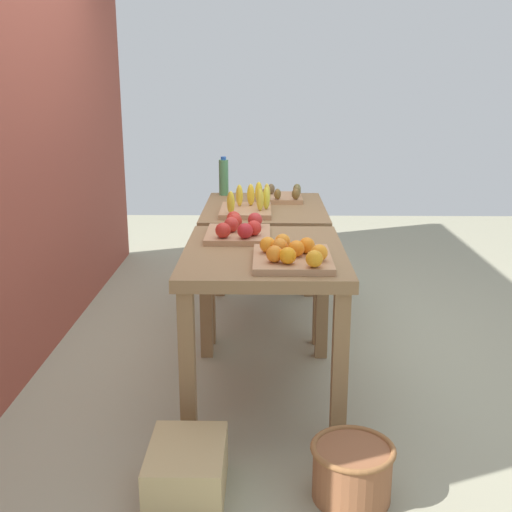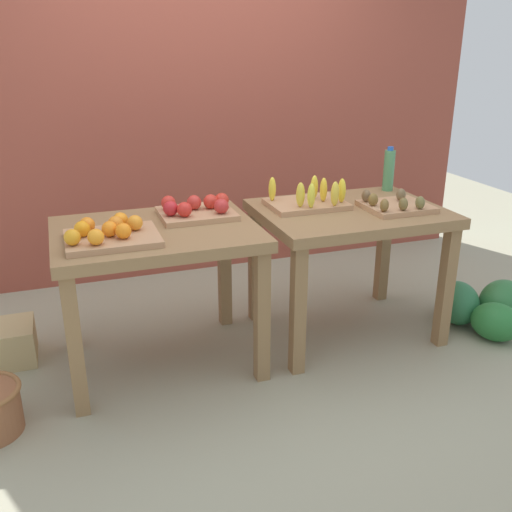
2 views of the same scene
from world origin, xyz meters
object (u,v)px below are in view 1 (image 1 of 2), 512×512
at_px(water_bottle, 224,177).
at_px(cardboard_produce_box, 187,471).
at_px(orange_bin, 292,255).
at_px(kiwi_bin, 280,196).
at_px(display_table_right, 265,223).
at_px(wicker_basket, 352,470).
at_px(watermelon_pile, 293,264).
at_px(display_table_left, 264,272).
at_px(apple_bin, 239,230).
at_px(banana_crate, 248,206).

bearing_deg(water_bottle, cardboard_produce_box, 179.98).
xyz_separation_m(orange_bin, water_bottle, (1.79, 0.43, 0.09)).
relative_size(orange_bin, kiwi_bin, 1.26).
bearing_deg(display_table_right, wicker_basket, -170.06).
height_order(water_bottle, watermelon_pile, water_bottle).
xyz_separation_m(display_table_left, kiwi_bin, (1.34, -0.11, 0.14)).
bearing_deg(kiwi_bin, apple_bin, 167.43).
bearing_deg(water_bottle, apple_bin, -172.82).
xyz_separation_m(display_table_left, watermelon_pile, (1.98, -0.23, -0.54)).
distance_m(display_table_right, apple_bin, 0.89).
xyz_separation_m(display_table_right, cardboard_produce_box, (-1.99, 0.30, -0.56)).
xyz_separation_m(water_bottle, wicker_basket, (-2.42, -0.65, -0.80)).
height_order(display_table_left, water_bottle, water_bottle).
bearing_deg(watermelon_pile, cardboard_produce_box, 169.40).
distance_m(banana_crate, water_bottle, 0.67).
bearing_deg(display_table_right, kiwi_bin, -25.72).
distance_m(orange_bin, cardboard_produce_box, 1.04).
relative_size(kiwi_bin, wicker_basket, 1.09).
height_order(display_table_right, kiwi_bin, kiwi_bin).
relative_size(watermelon_pile, wicker_basket, 2.06).
xyz_separation_m(display_table_left, banana_crate, (0.91, 0.10, 0.16)).
xyz_separation_m(kiwi_bin, watermelon_pile, (0.63, -0.13, -0.68)).
height_order(apple_bin, cardboard_produce_box, apple_bin).
bearing_deg(watermelon_pile, kiwi_bin, 168.85).
xyz_separation_m(kiwi_bin, water_bottle, (0.20, 0.41, 0.10)).
xyz_separation_m(display_table_right, watermelon_pile, (0.86, -0.23, -0.54)).
relative_size(wicker_basket, cardboard_produce_box, 0.83).
relative_size(display_table_left, display_table_right, 1.00).
bearing_deg(wicker_basket, display_table_right, 9.94).
height_order(orange_bin, banana_crate, banana_crate).
bearing_deg(display_table_right, apple_bin, 171.13).
distance_m(water_bottle, watermelon_pile, 1.04).
height_order(banana_crate, cardboard_produce_box, banana_crate).
height_order(display_table_right, apple_bin, apple_bin).
height_order(display_table_left, wicker_basket, display_table_left).
relative_size(display_table_left, apple_bin, 2.60).
bearing_deg(kiwi_bin, display_table_left, 175.39).
bearing_deg(apple_bin, water_bottle, 7.18).
xyz_separation_m(banana_crate, watermelon_pile, (1.07, -0.34, -0.70)).
bearing_deg(kiwi_bin, orange_bin, -179.25).
height_order(watermelon_pile, cardboard_produce_box, watermelon_pile).
xyz_separation_m(display_table_left, apple_bin, (0.25, 0.14, 0.16)).
distance_m(water_bottle, cardboard_produce_box, 2.55).
xyz_separation_m(apple_bin, kiwi_bin, (1.10, -0.24, -0.01)).
xyz_separation_m(display_table_right, water_bottle, (0.43, 0.30, 0.25)).
bearing_deg(wicker_basket, display_table_left, 21.76).
bearing_deg(kiwi_bin, display_table_right, 154.28).
relative_size(display_table_right, water_bottle, 3.72).
xyz_separation_m(orange_bin, kiwi_bin, (1.59, 0.02, -0.01)).
height_order(display_table_left, cardboard_produce_box, display_table_left).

